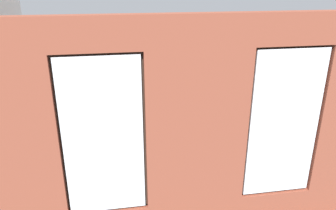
{
  "coord_description": "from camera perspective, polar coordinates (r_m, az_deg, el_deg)",
  "views": [
    {
      "loc": [
        0.94,
        6.02,
        3.35
      ],
      "look_at": [
        -0.02,
        0.4,
        1.12
      ],
      "focal_mm": 35.0,
      "sensor_mm": 36.0,
      "label": 1
    }
  ],
  "objects": [
    {
      "name": "ground_plane",
      "position": [
        6.98,
        -0.75,
        -7.81
      ],
      "size": [
        6.73,
        5.94,
        0.1
      ],
      "primitive_type": "cube",
      "color": "brown"
    },
    {
      "name": "brick_wall_with_windows",
      "position": [
        4.02,
        4.96,
        -6.6
      ],
      "size": [
        6.13,
        0.3,
        3.01
      ],
      "color": "brown",
      "rests_on": "ground_plane"
    },
    {
      "name": "couch_by_window",
      "position": [
        5.09,
        -2.99,
        -15.04
      ],
      "size": [
        1.76,
        0.87,
        0.8
      ],
      "color": "black",
      "rests_on": "ground_plane"
    },
    {
      "name": "couch_left",
      "position": [
        7.16,
        18.95,
        -4.86
      ],
      "size": [
        0.9,
        1.94,
        0.8
      ],
      "rotation": [
        0.0,
        0.0,
        1.59
      ],
      "color": "black",
      "rests_on": "ground_plane"
    },
    {
      "name": "coffee_table",
      "position": [
        6.95,
        -0.37,
        -3.74
      ],
      "size": [
        1.41,
        0.8,
        0.46
      ],
      "color": "#A87547",
      "rests_on": "ground_plane"
    },
    {
      "name": "cup_ceramic",
      "position": [
        6.97,
        -1.94,
        -2.73
      ],
      "size": [
        0.08,
        0.08,
        0.1
      ],
      "primitive_type": "cylinder",
      "color": "silver",
      "rests_on": "coffee_table"
    },
    {
      "name": "candle_jar",
      "position": [
        6.81,
        0.67,
        -3.2
      ],
      "size": [
        0.08,
        0.08,
        0.12
      ],
      "primitive_type": "cylinder",
      "color": "#B7333D",
      "rests_on": "coffee_table"
    },
    {
      "name": "table_plant_small",
      "position": [
        6.71,
        -3.79,
        -2.9
      ],
      "size": [
        0.17,
        0.17,
        0.26
      ],
      "color": "#9E5638",
      "rests_on": "coffee_table"
    },
    {
      "name": "remote_black",
      "position": [
        7.11,
        2.53,
        -2.56
      ],
      "size": [
        0.12,
        0.18,
        0.02
      ],
      "primitive_type": "cube",
      "rotation": [
        0.0,
        0.0,
        5.84
      ],
      "color": "black",
      "rests_on": "coffee_table"
    },
    {
      "name": "remote_silver",
      "position": [
        6.92,
        -0.37,
        -3.24
      ],
      "size": [
        0.17,
        0.06,
        0.02
      ],
      "primitive_type": "cube",
      "rotation": [
        0.0,
        0.0,
        4.75
      ],
      "color": "#B2B2B7",
      "rests_on": "coffee_table"
    },
    {
      "name": "media_console",
      "position": [
        7.17,
        -23.13,
        -6.26
      ],
      "size": [
        1.04,
        0.42,
        0.47
      ],
      "primitive_type": "cube",
      "color": "black",
      "rests_on": "ground_plane"
    },
    {
      "name": "tv_flatscreen",
      "position": [
        6.93,
        -23.84,
        -1.81
      ],
      "size": [
        1.04,
        0.2,
        0.73
      ],
      "color": "black",
      "rests_on": "media_console"
    },
    {
      "name": "papasan_chair",
      "position": [
        8.39,
        -3.3,
        0.98
      ],
      "size": [
        1.06,
        1.06,
        0.68
      ],
      "color": "olive",
      "rests_on": "ground_plane"
    },
    {
      "name": "potted_plant_corner_near_left",
      "position": [
        9.12,
        13.06,
        3.47
      ],
      "size": [
        0.63,
        0.63,
        0.97
      ],
      "color": "gray",
      "rests_on": "ground_plane"
    },
    {
      "name": "potted_plant_near_tv",
      "position": [
        5.94,
        -20.65,
        -5.26
      ],
      "size": [
        1.11,
        1.07,
        1.5
      ],
      "color": "gray",
      "rests_on": "ground_plane"
    },
    {
      "name": "potted_plant_by_left_couch",
      "position": [
        8.16,
        11.9,
        -1.05
      ],
      "size": [
        0.29,
        0.29,
        0.46
      ],
      "color": "brown",
      "rests_on": "ground_plane"
    },
    {
      "name": "potted_plant_between_couches",
      "position": [
        5.19,
        11.77,
        -9.51
      ],
      "size": [
        1.03,
        1.09,
        1.26
      ],
      "color": "beige",
      "rests_on": "ground_plane"
    },
    {
      "name": "potted_plant_beside_window_right",
      "position": [
        5.04,
        -24.9,
        -13.94
      ],
      "size": [
        0.77,
        0.83,
        1.31
      ],
      "color": "#47423D",
      "rests_on": "ground_plane"
    },
    {
      "name": "potted_plant_foreground_right",
      "position": [
        8.53,
        -19.14,
        1.43
      ],
      "size": [
        0.58,
        0.58,
        0.99
      ],
      "color": "gray",
      "rests_on": "ground_plane"
    }
  ]
}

